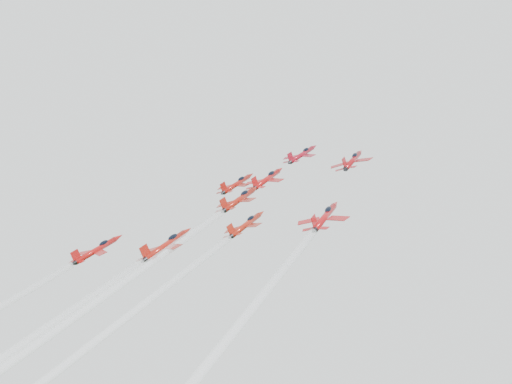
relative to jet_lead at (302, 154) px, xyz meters
The scene contains 7 objects.
jet_lead is the anchor object (origin of this frame).
jet_row2_left 18.96m from the jet_lead, 123.97° to the right, with size 9.41×11.95×7.92m.
jet_row2_center 16.30m from the jet_lead, 93.41° to the right, with size 10.05×12.77×8.47m.
jet_row2_right 22.94m from the jet_lead, 28.89° to the right, with size 9.65×12.26×8.13m.
jet_center 78.23m from the jet_lead, 90.85° to the right, with size 10.31×95.86×60.25m.
jet_rear_right 85.96m from the jet_lead, 81.82° to the right, with size 8.63×80.19×50.40m.
jet_rear_farright 93.24m from the jet_lead, 70.21° to the right, with size 9.35×86.94×54.65m.
Camera 1 is at (77.39, -105.45, 140.69)m, focal length 45.00 mm.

